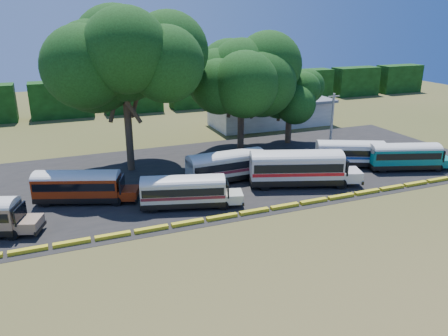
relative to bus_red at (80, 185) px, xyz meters
name	(u,v)px	position (x,y,z in m)	size (l,w,h in m)	color
ground	(243,221)	(12.17, -8.95, -1.74)	(160.00, 160.00, 0.00)	#354517
asphalt_strip	(206,174)	(13.17, 3.05, -1.73)	(64.00, 24.00, 0.02)	black
curb	(238,214)	(12.17, -7.95, -1.59)	(53.70, 0.45, 0.30)	gold
terminal_building	(270,112)	(30.17, 21.05, 0.29)	(19.00, 9.00, 4.00)	silver
treeline_backdrop	(133,95)	(12.17, 39.05, 1.26)	(130.00, 4.00, 6.00)	black
bus_red	(80,185)	(0.00, 0.00, 0.00)	(9.45, 5.28, 3.04)	black
bus_cream_west	(185,190)	(8.53, -4.59, -0.07)	(9.26, 4.58, 2.96)	black
bus_cream_east	(228,165)	(14.49, 0.13, 0.07)	(9.83, 2.78, 3.20)	black
bus_white_red	(298,166)	(20.53, -3.63, 0.33)	(11.40, 6.18, 3.66)	black
bus_white_blue	(352,152)	(29.26, -0.65, -0.05)	(9.21, 5.83, 3.00)	black
bus_teal	(406,155)	(34.07, -3.83, -0.01)	(9.44, 5.04, 3.03)	black
tree_west	(123,56)	(5.92, 7.47, 10.55)	(12.82, 12.82, 17.03)	#3D301E
tree_center	(241,72)	(20.20, 9.79, 8.14)	(10.72, 10.72, 13.85)	#3D301E
tree_east	(290,91)	(27.63, 10.77, 5.24)	(6.71, 6.71, 9.52)	#3D301E
utility_pole	(332,121)	(30.84, 5.69, 2.00)	(1.60, 0.30, 7.25)	gray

